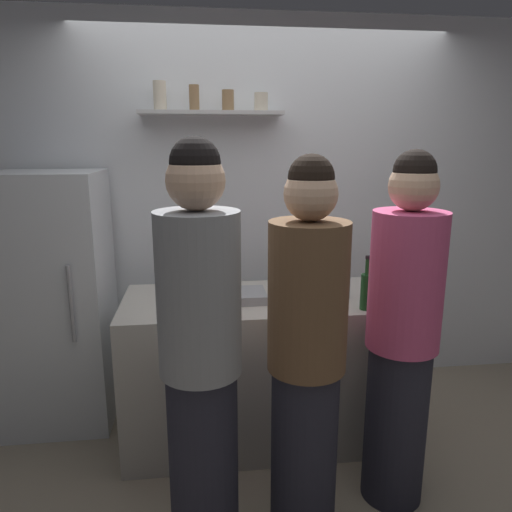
{
  "coord_description": "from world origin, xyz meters",
  "views": [
    {
      "loc": [
        -0.46,
        -2.11,
        1.76
      ],
      "look_at": [
        -0.14,
        0.5,
        1.13
      ],
      "focal_mm": 33.29,
      "sensor_mm": 36.0,
      "label": 1
    }
  ],
  "objects_px": {
    "baking_pan": "(236,296)",
    "wine_bottle_amber_glass": "(221,294)",
    "refrigerator": "(57,300)",
    "wine_bottle_pale_glass": "(314,269)",
    "person_grey_hoodie": "(201,359)",
    "water_bottle_plastic": "(344,279)",
    "person_brown_jacket": "(306,357)",
    "wine_bottle_dark_glass": "(211,269)",
    "wine_bottle_green_glass": "(366,290)",
    "utensil_holder": "(304,286)",
    "person_pink_top": "(402,337)"
  },
  "relations": [
    {
      "from": "wine_bottle_amber_glass",
      "to": "refrigerator",
      "type": "bearing_deg",
      "value": 147.81
    },
    {
      "from": "utensil_holder",
      "to": "wine_bottle_green_glass",
      "type": "relative_size",
      "value": 0.76
    },
    {
      "from": "wine_bottle_green_glass",
      "to": "wine_bottle_dark_glass",
      "type": "relative_size",
      "value": 0.96
    },
    {
      "from": "wine_bottle_green_glass",
      "to": "wine_bottle_dark_glass",
      "type": "bearing_deg",
      "value": 149.27
    },
    {
      "from": "wine_bottle_pale_glass",
      "to": "water_bottle_plastic",
      "type": "relative_size",
      "value": 1.24
    },
    {
      "from": "refrigerator",
      "to": "wine_bottle_green_glass",
      "type": "bearing_deg",
      "value": -18.99
    },
    {
      "from": "wine_bottle_amber_glass",
      "to": "water_bottle_plastic",
      "type": "height_order",
      "value": "wine_bottle_amber_glass"
    },
    {
      "from": "wine_bottle_pale_glass",
      "to": "utensil_holder",
      "type": "bearing_deg",
      "value": -120.87
    },
    {
      "from": "baking_pan",
      "to": "wine_bottle_amber_glass",
      "type": "bearing_deg",
      "value": -110.76
    },
    {
      "from": "refrigerator",
      "to": "baking_pan",
      "type": "xyz_separation_m",
      "value": [
        1.1,
        -0.38,
        0.11
      ]
    },
    {
      "from": "wine_bottle_pale_glass",
      "to": "wine_bottle_green_glass",
      "type": "bearing_deg",
      "value": -66.51
    },
    {
      "from": "wine_bottle_amber_glass",
      "to": "person_grey_hoodie",
      "type": "xyz_separation_m",
      "value": [
        -0.11,
        -0.51,
        -0.11
      ]
    },
    {
      "from": "wine_bottle_pale_glass",
      "to": "person_grey_hoodie",
      "type": "relative_size",
      "value": 0.18
    },
    {
      "from": "refrigerator",
      "to": "wine_bottle_green_glass",
      "type": "distance_m",
      "value": 1.9
    },
    {
      "from": "person_brown_jacket",
      "to": "wine_bottle_pale_glass",
      "type": "bearing_deg",
      "value": 143.08
    },
    {
      "from": "wine_bottle_pale_glass",
      "to": "person_brown_jacket",
      "type": "height_order",
      "value": "person_brown_jacket"
    },
    {
      "from": "wine_bottle_amber_glass",
      "to": "wine_bottle_dark_glass",
      "type": "xyz_separation_m",
      "value": [
        -0.04,
        0.5,
        0.0
      ]
    },
    {
      "from": "person_brown_jacket",
      "to": "refrigerator",
      "type": "bearing_deg",
      "value": -150.77
    },
    {
      "from": "baking_pan",
      "to": "wine_bottle_green_glass",
      "type": "xyz_separation_m",
      "value": [
        0.69,
        -0.23,
        0.08
      ]
    },
    {
      "from": "wine_bottle_dark_glass",
      "to": "person_brown_jacket",
      "type": "height_order",
      "value": "person_brown_jacket"
    },
    {
      "from": "baking_pan",
      "to": "person_grey_hoodie",
      "type": "xyz_separation_m",
      "value": [
        -0.21,
        -0.76,
        -0.01
      ]
    },
    {
      "from": "utensil_holder",
      "to": "person_brown_jacket",
      "type": "xyz_separation_m",
      "value": [
        -0.16,
        -0.75,
        -0.09
      ]
    },
    {
      "from": "person_grey_hoodie",
      "to": "baking_pan",
      "type": "bearing_deg",
      "value": 115.65
    },
    {
      "from": "baking_pan",
      "to": "person_brown_jacket",
      "type": "height_order",
      "value": "person_brown_jacket"
    },
    {
      "from": "wine_bottle_green_glass",
      "to": "person_grey_hoodie",
      "type": "bearing_deg",
      "value": -149.31
    },
    {
      "from": "refrigerator",
      "to": "wine_bottle_pale_glass",
      "type": "bearing_deg",
      "value": -6.82
    },
    {
      "from": "refrigerator",
      "to": "wine_bottle_pale_glass",
      "type": "distance_m",
      "value": 1.62
    },
    {
      "from": "utensil_holder",
      "to": "person_pink_top",
      "type": "bearing_deg",
      "value": -60.6
    },
    {
      "from": "baking_pan",
      "to": "wine_bottle_amber_glass",
      "type": "height_order",
      "value": "wine_bottle_amber_glass"
    },
    {
      "from": "wine_bottle_dark_glass",
      "to": "wine_bottle_amber_glass",
      "type": "bearing_deg",
      "value": -85.66
    },
    {
      "from": "person_brown_jacket",
      "to": "wine_bottle_amber_glass",
      "type": "bearing_deg",
      "value": -165.44
    },
    {
      "from": "baking_pan",
      "to": "person_grey_hoodie",
      "type": "distance_m",
      "value": 0.79
    },
    {
      "from": "person_pink_top",
      "to": "refrigerator",
      "type": "bearing_deg",
      "value": 74.14
    },
    {
      "from": "baking_pan",
      "to": "wine_bottle_dark_glass",
      "type": "xyz_separation_m",
      "value": [
        -0.13,
        0.25,
        0.1
      ]
    },
    {
      "from": "wine_bottle_green_glass",
      "to": "wine_bottle_pale_glass",
      "type": "height_order",
      "value": "wine_bottle_pale_glass"
    },
    {
      "from": "wine_bottle_pale_glass",
      "to": "refrigerator",
      "type": "bearing_deg",
      "value": 173.18
    },
    {
      "from": "utensil_holder",
      "to": "wine_bottle_green_glass",
      "type": "distance_m",
      "value": 0.39
    },
    {
      "from": "refrigerator",
      "to": "person_pink_top",
      "type": "relative_size",
      "value": 0.92
    },
    {
      "from": "wine_bottle_amber_glass",
      "to": "person_pink_top",
      "type": "relative_size",
      "value": 0.19
    },
    {
      "from": "person_grey_hoodie",
      "to": "person_pink_top",
      "type": "distance_m",
      "value": 0.97
    },
    {
      "from": "person_pink_top",
      "to": "utensil_holder",
      "type": "bearing_deg",
      "value": 41.08
    },
    {
      "from": "water_bottle_plastic",
      "to": "person_pink_top",
      "type": "relative_size",
      "value": 0.15
    },
    {
      "from": "water_bottle_plastic",
      "to": "person_brown_jacket",
      "type": "xyz_separation_m",
      "value": [
        -0.37,
        -0.69,
        -0.14
      ]
    },
    {
      "from": "refrigerator",
      "to": "person_brown_jacket",
      "type": "height_order",
      "value": "person_brown_jacket"
    },
    {
      "from": "utensil_holder",
      "to": "person_brown_jacket",
      "type": "relative_size",
      "value": 0.13
    },
    {
      "from": "wine_bottle_amber_glass",
      "to": "person_brown_jacket",
      "type": "height_order",
      "value": "person_brown_jacket"
    },
    {
      "from": "person_brown_jacket",
      "to": "utensil_holder",
      "type": "bearing_deg",
      "value": 146.89
    },
    {
      "from": "utensil_holder",
      "to": "wine_bottle_pale_glass",
      "type": "distance_m",
      "value": 0.2
    },
    {
      "from": "baking_pan",
      "to": "wine_bottle_pale_glass",
      "type": "height_order",
      "value": "wine_bottle_pale_glass"
    },
    {
      "from": "water_bottle_plastic",
      "to": "person_brown_jacket",
      "type": "relative_size",
      "value": 0.15
    }
  ]
}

